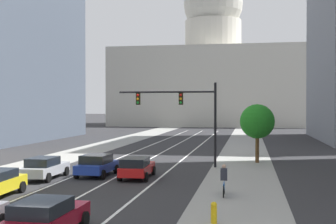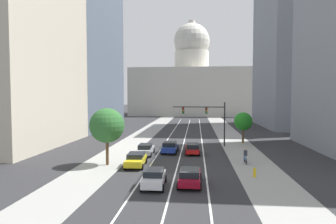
# 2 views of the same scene
# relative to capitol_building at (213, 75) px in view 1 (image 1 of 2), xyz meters

# --- Properties ---
(ground_plane) EXTENTS (400.00, 400.00, 0.00)m
(ground_plane) POSITION_rel_capitol_building_xyz_m (0.00, -55.53, -12.52)
(ground_plane) COLOR #2B2B2D
(sidewalk_left) EXTENTS (4.88, 130.00, 0.01)m
(sidewalk_left) POSITION_rel_capitol_building_xyz_m (-8.43, -60.53, -12.51)
(sidewalk_left) COLOR gray
(sidewalk_left) RESTS_ON ground
(sidewalk_right) EXTENTS (4.88, 130.00, 0.01)m
(sidewalk_right) POSITION_rel_capitol_building_xyz_m (8.43, -60.53, -12.51)
(sidewalk_right) COLOR gray
(sidewalk_right) RESTS_ON ground
(lane_stripe_left) EXTENTS (0.16, 90.00, 0.01)m
(lane_stripe_left) POSITION_rel_capitol_building_xyz_m (-3.00, -70.53, -12.51)
(lane_stripe_left) COLOR white
(lane_stripe_left) RESTS_ON ground
(lane_stripe_center) EXTENTS (0.16, 90.00, 0.01)m
(lane_stripe_center) POSITION_rel_capitol_building_xyz_m (0.00, -70.53, -12.51)
(lane_stripe_center) COLOR white
(lane_stripe_center) RESTS_ON ground
(lane_stripe_right) EXTENTS (0.16, 90.00, 0.01)m
(lane_stripe_right) POSITION_rel_capitol_building_xyz_m (3.00, -70.53, -12.51)
(lane_stripe_right) COLOR white
(lane_stripe_right) RESTS_ON ground
(capitol_building) EXTENTS (48.02, 24.42, 38.50)m
(capitol_building) POSITION_rel_capitol_building_xyz_m (0.00, 0.00, 0.00)
(capitol_building) COLOR beige
(capitol_building) RESTS_ON ground
(car_blue) EXTENTS (2.19, 4.07, 1.50)m
(car_blue) POSITION_rel_capitol_building_xyz_m (-1.50, -82.94, -11.73)
(car_blue) COLOR #1E389E
(car_blue) RESTS_ON ground
(car_red) EXTENTS (2.07, 4.27, 1.46)m
(car_red) POSITION_rel_capitol_building_xyz_m (1.51, -83.53, -11.75)
(car_red) COLOR red
(car_red) RESTS_ON ground
(car_crimson) EXTENTS (2.05, 4.34, 1.44)m
(car_crimson) POSITION_rel_capitol_building_xyz_m (1.50, -97.24, -11.76)
(car_crimson) COLOR maroon
(car_crimson) RESTS_ON ground
(car_silver) EXTENTS (1.98, 4.40, 1.47)m
(car_silver) POSITION_rel_capitol_building_xyz_m (-4.49, -84.80, -11.75)
(car_silver) COLOR #B2B5BA
(car_silver) RESTS_ON ground
(traffic_signal_mast) EXTENTS (7.95, 0.39, 6.72)m
(traffic_signal_mast) POSITION_rel_capitol_building_xyz_m (3.81, -77.13, -7.81)
(traffic_signal_mast) COLOR black
(traffic_signal_mast) RESTS_ON ground
(fire_hydrant) EXTENTS (0.26, 0.35, 0.91)m
(fire_hydrant) POSITION_rel_capitol_building_xyz_m (7.51, -94.18, -12.05)
(fire_hydrant) COLOR yellow
(fire_hydrant) RESTS_ON ground
(cyclist) EXTENTS (0.36, 1.70, 1.72)m
(cyclist) POSITION_rel_capitol_building_xyz_m (7.60, -88.38, -11.67)
(cyclist) COLOR black
(cyclist) RESTS_ON ground
(street_tree_near_right) EXTENTS (2.95, 2.95, 5.03)m
(street_tree_near_right) POSITION_rel_capitol_building_xyz_m (9.62, -73.57, -8.99)
(street_tree_near_right) COLOR #51381E
(street_tree_near_right) RESTS_ON ground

